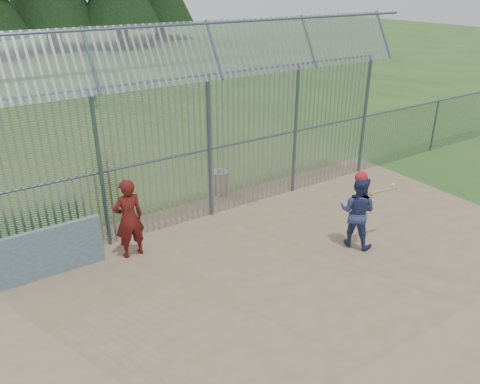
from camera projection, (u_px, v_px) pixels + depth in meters
ground at (287, 273)px, 10.85m from camera, size 120.00×120.00×0.00m
dirt_infield at (301, 283)px, 10.46m from camera, size 14.00×10.00×0.02m
dugout_wall at (47, 253)px, 10.49m from camera, size 2.50×0.12×1.20m
batter at (357, 211)px, 11.58m from camera, size 1.05×1.14×1.88m
onlooker at (129, 219)px, 11.11m from camera, size 0.75×0.50×2.01m
bg_kid_seated at (94, 98)px, 24.43m from camera, size 0.63×0.58×1.03m
batting_gear at (365, 179)px, 11.26m from camera, size 1.28×0.39×0.67m
trash_can at (220, 182)px, 14.68m from camera, size 0.56×0.56×0.82m
backstop_fence at (265, 126)px, 13.37m from camera, size 20.09×0.81×5.30m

